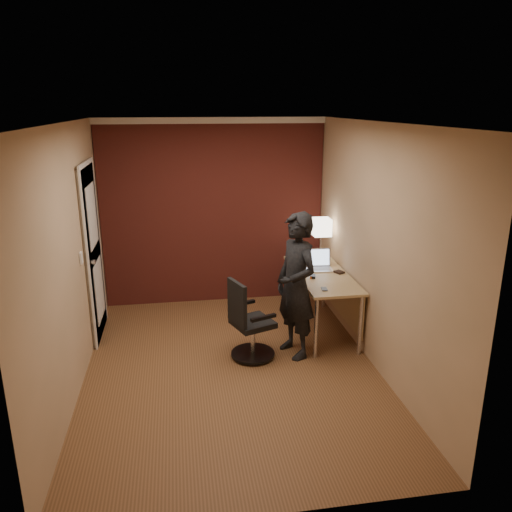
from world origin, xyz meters
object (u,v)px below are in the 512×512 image
at_px(mouse, 313,276).
at_px(person, 296,286).
at_px(laptop, 318,263).
at_px(phone, 324,289).
at_px(office_chair, 248,325).
at_px(desk_lamp, 321,228).
at_px(desk, 327,283).
at_px(wallet, 339,272).

distance_m(mouse, person, 0.51).
distance_m(laptop, phone, 0.73).
bearing_deg(office_chair, desk_lamp, 45.64).
relative_size(phone, office_chair, 0.13).
distance_m(desk, laptop, 0.27).
relative_size(mouse, phone, 0.87).
bearing_deg(mouse, person, -111.87).
relative_size(desk_lamp, wallet, 4.86).
xyz_separation_m(desk, mouse, (-0.23, -0.14, 0.14)).
height_order(laptop, mouse, laptop).
relative_size(laptop, mouse, 3.48).
relative_size(desk_lamp, person, 0.33).
bearing_deg(office_chair, wallet, 25.06).
height_order(desk_lamp, phone, desk_lamp).
bearing_deg(laptop, phone, -100.26).
distance_m(desk, phone, 0.58).
distance_m(mouse, wallet, 0.38).
height_order(mouse, office_chair, office_chair).
bearing_deg(desk, laptop, 111.67).
relative_size(wallet, office_chair, 0.12).
bearing_deg(laptop, desk_lamp, 69.42).
distance_m(phone, person, 0.33).
bearing_deg(laptop, wallet, -45.24).
bearing_deg(desk_lamp, desk, -97.33).
height_order(desk_lamp, wallet, desk_lamp).
bearing_deg(person, office_chair, -108.47).
xyz_separation_m(laptop, phone, (-0.13, -0.71, -0.06)).
bearing_deg(wallet, mouse, -162.04).
xyz_separation_m(phone, office_chair, (-0.85, -0.05, -0.34)).
bearing_deg(office_chair, mouse, 27.93).
bearing_deg(desk_lamp, person, -117.94).
distance_m(phone, wallet, 0.61).
distance_m(desk, mouse, 0.30).
bearing_deg(person, laptop, 127.92).
bearing_deg(person, desk_lamp, 131.41).
xyz_separation_m(laptop, wallet, (0.21, -0.21, -0.05)).
height_order(desk, laptop, laptop).
bearing_deg(laptop, desk, -68.33).
height_order(mouse, phone, mouse).
xyz_separation_m(mouse, wallet, (0.36, 0.12, -0.01)).
xyz_separation_m(desk_lamp, wallet, (0.06, -0.59, -0.41)).
bearing_deg(desk_lamp, phone, -103.99).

